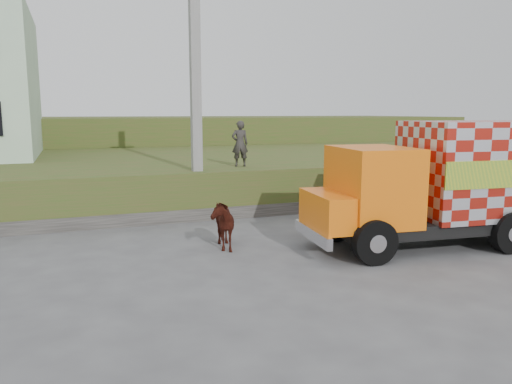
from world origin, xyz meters
name	(u,v)px	position (x,y,z in m)	size (l,w,h in m)	color
ground	(284,252)	(0.00, 0.00, 0.00)	(120.00, 120.00, 0.00)	#474749
embankment	(190,174)	(0.00, 10.00, 0.75)	(40.00, 12.00, 1.50)	#34531B
embankment_far	(149,141)	(0.00, 22.00, 1.50)	(40.00, 12.00, 3.00)	#34531B
retaining_strip	(169,216)	(-2.00, 4.20, 0.20)	(16.00, 0.50, 0.40)	#595651
utility_pole	(196,87)	(-1.00, 4.60, 4.08)	(1.20, 0.30, 8.00)	gray
cargo_truck	(458,182)	(4.37, -0.80, 1.60)	(7.14, 2.99, 3.11)	black
cow	(220,223)	(-1.34, 0.92, 0.63)	(0.68, 1.50, 1.27)	#39130E
pedestrian	(240,144)	(0.67, 5.36, 2.27)	(0.56, 0.37, 1.54)	#332F2D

